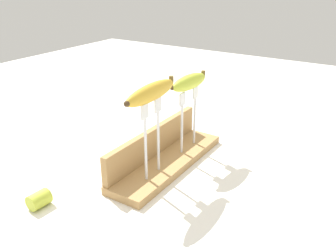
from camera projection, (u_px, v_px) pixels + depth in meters
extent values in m
plane|color=white|center=(168.00, 165.00, 1.03)|extent=(3.00, 3.00, 0.00)
cube|color=#A87F4C|center=(168.00, 162.00, 1.03)|extent=(0.43, 0.12, 0.02)
cube|color=#A87F4C|center=(154.00, 141.00, 1.03)|extent=(0.42, 0.02, 0.08)
cylinder|color=silver|center=(146.00, 150.00, 0.89)|extent=(0.01, 0.01, 0.16)
cube|color=silver|center=(145.00, 112.00, 0.85)|extent=(0.03, 0.01, 0.04)
cylinder|color=silver|center=(158.00, 142.00, 0.93)|extent=(0.01, 0.01, 0.16)
cube|color=silver|center=(158.00, 105.00, 0.89)|extent=(0.03, 0.01, 0.04)
cylinder|color=silver|center=(182.00, 129.00, 1.03)|extent=(0.01, 0.01, 0.14)
cube|color=silver|center=(182.00, 99.00, 0.99)|extent=(0.03, 0.01, 0.04)
cylinder|color=silver|center=(195.00, 121.00, 1.09)|extent=(0.01, 0.01, 0.14)
cube|color=silver|center=(195.00, 92.00, 1.05)|extent=(0.03, 0.01, 0.04)
ellipsoid|color=gold|center=(151.00, 92.00, 0.86)|extent=(0.20, 0.04, 0.04)
cylinder|color=brown|center=(171.00, 79.00, 0.93)|extent=(0.01, 0.01, 0.02)
sphere|color=#3F2D19|center=(127.00, 104.00, 0.78)|extent=(0.01, 0.01, 0.01)
ellipsoid|color=#B2C138|center=(189.00, 82.00, 1.01)|extent=(0.15, 0.05, 0.04)
cylinder|color=brown|center=(203.00, 74.00, 1.05)|extent=(0.01, 0.01, 0.02)
sphere|color=#3F2D19|center=(174.00, 88.00, 0.96)|extent=(0.01, 0.01, 0.01)
cylinder|color=silver|center=(168.00, 95.00, 1.60)|extent=(0.06, 0.12, 0.01)
cube|color=silver|center=(149.00, 94.00, 1.61)|extent=(0.04, 0.04, 0.01)
cylinder|color=yellow|center=(176.00, 128.00, 1.22)|extent=(0.05, 0.06, 0.04)
cylinder|color=beige|center=(183.00, 129.00, 1.21)|extent=(0.04, 0.01, 0.04)
cylinder|color=#B2C138|center=(39.00, 200.00, 0.84)|extent=(0.05, 0.04, 0.04)
cylinder|color=beige|center=(48.00, 195.00, 0.86)|extent=(0.00, 0.03, 0.03)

